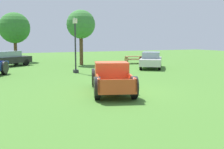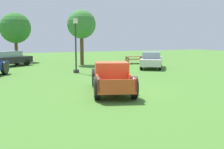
{
  "view_description": "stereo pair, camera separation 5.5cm",
  "coord_description": "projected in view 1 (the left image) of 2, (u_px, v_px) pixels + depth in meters",
  "views": [
    {
      "loc": [
        -6.03,
        -12.3,
        2.69
      ],
      "look_at": [
        -0.41,
        0.11,
        0.9
      ],
      "focal_mm": 44.52,
      "sensor_mm": 36.0,
      "label": 1
    },
    {
      "loc": [
        -5.98,
        -12.33,
        2.69
      ],
      "look_at": [
        -0.41,
        0.11,
        0.9
      ],
      "focal_mm": 44.52,
      "sensor_mm": 36.0,
      "label": 2
    }
  ],
  "objects": [
    {
      "name": "oak_tree_east",
      "position": [
        81.0,
        25.0,
        27.6
      ],
      "size": [
        2.85,
        2.85,
        5.49
      ],
      "color": "brown",
      "rests_on": "ground_plane"
    },
    {
      "name": "lamp_post_near",
      "position": [
        75.0,
        44.0,
        21.31
      ],
      "size": [
        0.36,
        0.36,
        4.23
      ],
      "color": "#2D2D33",
      "rests_on": "ground_plane"
    },
    {
      "name": "pickup_truck_foreground",
      "position": [
        111.0,
        77.0,
        14.11
      ],
      "size": [
        3.2,
        5.17,
        1.49
      ],
      "color": "#D14723",
      "rests_on": "ground_plane"
    },
    {
      "name": "oak_tree_west",
      "position": [
        15.0,
        28.0,
        30.95
      ],
      "size": [
        3.42,
        3.42,
        5.54
      ],
      "color": "brown",
      "rests_on": "ground_plane"
    },
    {
      "name": "picnic_table",
      "position": [
        134.0,
        59.0,
        29.49
      ],
      "size": [
        2.11,
        1.88,
        0.78
      ],
      "color": "olive",
      "rests_on": "ground_plane"
    },
    {
      "name": "ground_plane",
      "position": [
        120.0,
        92.0,
        13.93
      ],
      "size": [
        80.0,
        80.0,
        0.0
      ],
      "primitive_type": "plane",
      "color": "#477A2D"
    },
    {
      "name": "sedan_distant_a",
      "position": [
        7.0,
        58.0,
        26.47
      ],
      "size": [
        4.65,
        3.8,
        1.46
      ],
      "color": "black",
      "rests_on": "ground_plane"
    },
    {
      "name": "sedan_distant_b",
      "position": [
        151.0,
        60.0,
        24.9
      ],
      "size": [
        3.97,
        4.58,
        1.45
      ],
      "color": "silver",
      "rests_on": "ground_plane"
    }
  ]
}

